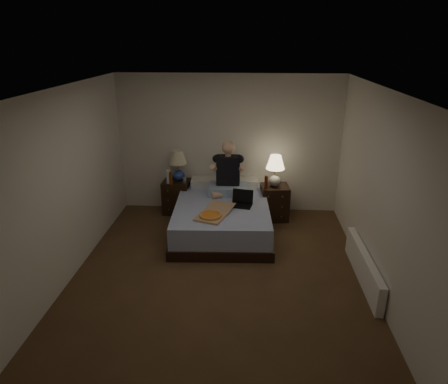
# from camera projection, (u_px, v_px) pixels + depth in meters

# --- Properties ---
(floor) EXTENTS (4.00, 4.50, 0.00)m
(floor) POSITION_uv_depth(u_px,v_px,m) (220.00, 272.00, 5.58)
(floor) COLOR brown
(floor) RESTS_ON ground
(ceiling) EXTENTS (4.00, 4.50, 0.00)m
(ceiling) POSITION_uv_depth(u_px,v_px,m) (219.00, 88.00, 4.67)
(ceiling) COLOR white
(ceiling) RESTS_ON ground
(wall_back) EXTENTS (4.00, 0.00, 2.50)m
(wall_back) POSITION_uv_depth(u_px,v_px,m) (229.00, 145.00, 7.22)
(wall_back) COLOR silver
(wall_back) RESTS_ON ground
(wall_front) EXTENTS (4.00, 0.00, 2.50)m
(wall_front) POSITION_uv_depth(u_px,v_px,m) (197.00, 292.00, 3.03)
(wall_front) COLOR silver
(wall_front) RESTS_ON ground
(wall_left) EXTENTS (0.00, 4.50, 2.50)m
(wall_left) POSITION_uv_depth(u_px,v_px,m) (68.00, 185.00, 5.25)
(wall_left) COLOR silver
(wall_left) RESTS_ON ground
(wall_right) EXTENTS (0.00, 4.50, 2.50)m
(wall_right) POSITION_uv_depth(u_px,v_px,m) (378.00, 192.00, 5.00)
(wall_right) COLOR silver
(wall_right) RESTS_ON ground
(bed) EXTENTS (1.61, 2.09, 0.51)m
(bed) POSITION_uv_depth(u_px,v_px,m) (222.00, 217.00, 6.68)
(bed) COLOR #6178C2
(bed) RESTS_ON floor
(nightstand_left) EXTENTS (0.50, 0.46, 0.62)m
(nightstand_left) POSITION_uv_depth(u_px,v_px,m) (177.00, 197.00, 7.39)
(nightstand_left) COLOR black
(nightstand_left) RESTS_ON floor
(nightstand_right) EXTENTS (0.53, 0.48, 0.62)m
(nightstand_right) POSITION_uv_depth(u_px,v_px,m) (274.00, 203.00, 7.11)
(nightstand_right) COLOR black
(nightstand_right) RESTS_ON floor
(lamp_left) EXTENTS (0.41, 0.41, 0.56)m
(lamp_left) POSITION_uv_depth(u_px,v_px,m) (178.00, 166.00, 7.21)
(lamp_left) COLOR #2A439B
(lamp_left) RESTS_ON nightstand_left
(lamp_right) EXTENTS (0.36, 0.36, 0.56)m
(lamp_right) POSITION_uv_depth(u_px,v_px,m) (275.00, 171.00, 6.90)
(lamp_right) COLOR gray
(lamp_right) RESTS_ON nightstand_right
(water_bottle) EXTENTS (0.07, 0.07, 0.25)m
(water_bottle) POSITION_uv_depth(u_px,v_px,m) (168.00, 177.00, 7.11)
(water_bottle) COLOR silver
(water_bottle) RESTS_ON nightstand_left
(soda_can) EXTENTS (0.07, 0.07, 0.10)m
(soda_can) POSITION_uv_depth(u_px,v_px,m) (185.00, 180.00, 7.16)
(soda_can) COLOR beige
(soda_can) RESTS_ON nightstand_left
(beer_bottle_left) EXTENTS (0.06, 0.06, 0.23)m
(beer_bottle_left) POSITION_uv_depth(u_px,v_px,m) (171.00, 178.00, 7.07)
(beer_bottle_left) COLOR #5D310D
(beer_bottle_left) RESTS_ON nightstand_left
(beer_bottle_right) EXTENTS (0.06, 0.06, 0.23)m
(beer_bottle_right) POSITION_uv_depth(u_px,v_px,m) (266.00, 182.00, 6.84)
(beer_bottle_right) COLOR #5A1D0C
(beer_bottle_right) RESTS_ON nightstand_right
(person) EXTENTS (0.66, 0.53, 0.93)m
(person) POSITION_uv_depth(u_px,v_px,m) (228.00, 168.00, 6.81)
(person) COLOR black
(person) RESTS_ON bed
(laptop) EXTENTS (0.39, 0.34, 0.24)m
(laptop) POSITION_uv_depth(u_px,v_px,m) (241.00, 199.00, 6.43)
(laptop) COLOR black
(laptop) RESTS_ON bed
(pizza_box) EXTENTS (0.62, 0.85, 0.08)m
(pizza_box) POSITION_uv_depth(u_px,v_px,m) (211.00, 216.00, 6.01)
(pizza_box) COLOR tan
(pizza_box) RESTS_ON bed
(radiator) EXTENTS (0.10, 1.60, 0.40)m
(radiator) POSITION_uv_depth(u_px,v_px,m) (363.00, 267.00, 5.32)
(radiator) COLOR white
(radiator) RESTS_ON floor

